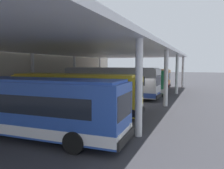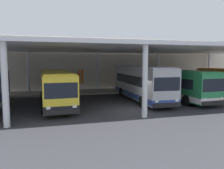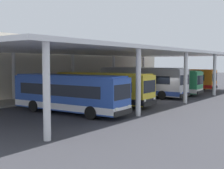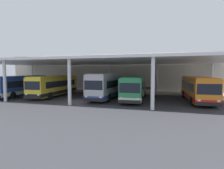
% 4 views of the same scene
% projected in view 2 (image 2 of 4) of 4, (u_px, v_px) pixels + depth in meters
% --- Properties ---
extents(ground_plane, '(200.00, 200.00, 0.00)m').
position_uv_depth(ground_plane, '(132.00, 110.00, 18.77)').
color(ground_plane, '#333338').
extents(platform_kerb, '(42.00, 4.50, 0.18)m').
position_uv_depth(platform_kerb, '(101.00, 91.00, 30.01)').
color(platform_kerb, gray).
rests_on(platform_kerb, ground).
extents(station_building_facade, '(48.00, 1.60, 7.44)m').
position_uv_depth(station_building_facade, '(96.00, 64.00, 32.74)').
color(station_building_facade, beige).
rests_on(station_building_facade, ground).
extents(canopy_shelter, '(40.00, 17.00, 5.55)m').
position_uv_depth(canopy_shelter, '(114.00, 50.00, 23.49)').
color(canopy_shelter, silver).
rests_on(canopy_shelter, ground).
extents(bus_second_bay, '(3.01, 10.62, 3.17)m').
position_uv_depth(bus_second_bay, '(56.00, 88.00, 20.40)').
color(bus_second_bay, yellow).
rests_on(bus_second_bay, ground).
extents(bus_middle_bay, '(2.91, 11.39, 3.57)m').
position_uv_depth(bus_middle_bay, '(141.00, 83.00, 23.33)').
color(bus_middle_bay, '#B7B7BC').
rests_on(bus_middle_bay, ground).
extents(bus_far_bay, '(3.05, 10.63, 3.17)m').
position_uv_depth(bus_far_bay, '(177.00, 84.00, 23.84)').
color(bus_far_bay, '#28844C').
rests_on(bus_far_bay, ground).
extents(bench_waiting, '(1.80, 0.45, 0.92)m').
position_uv_depth(bench_waiting, '(152.00, 85.00, 32.07)').
color(bench_waiting, brown).
rests_on(bench_waiting, platform_kerb).
extents(banner_sign, '(0.70, 0.12, 3.20)m').
position_uv_depth(banner_sign, '(81.00, 78.00, 28.28)').
color(banner_sign, '#B2B2B7').
rests_on(banner_sign, platform_kerb).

